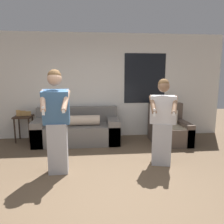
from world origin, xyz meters
name	(u,v)px	position (x,y,z in m)	size (l,w,h in m)	color
ground_plane	(102,195)	(0.00, 0.00, 0.00)	(14.00, 14.00, 0.00)	brown
wall_back	(96,86)	(0.02, 2.96, 1.35)	(6.82, 0.07, 2.70)	silver
couch	(77,130)	(-0.48, 2.47, 0.31)	(2.03, 0.91, 0.84)	slate
armchair	(169,130)	(1.78, 2.24, 0.31)	(0.85, 0.94, 0.93)	brown
side_table	(24,120)	(-1.81, 2.69, 0.54)	(0.42, 0.43, 0.80)	#332319
person_left	(57,122)	(-0.70, 0.78, 0.90)	(0.49, 0.49, 1.75)	#B2B2B7
person_right	(162,123)	(1.16, 0.96, 0.79)	(0.53, 0.54, 1.59)	#B2B2B7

